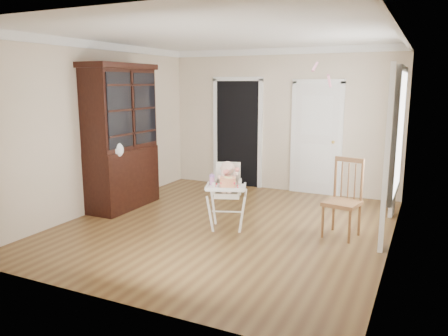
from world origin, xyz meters
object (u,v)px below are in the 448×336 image
at_px(cake, 228,182).
at_px(sippy_cup, 212,179).
at_px(dining_chair, 343,201).
at_px(china_cabinet, 121,137).
at_px(high_chair, 227,188).

bearing_deg(cake, sippy_cup, 175.21).
relative_size(cake, sippy_cup, 1.60).
xyz_separation_m(cake, dining_chair, (1.45, 0.58, -0.23)).
bearing_deg(china_cabinet, dining_chair, 1.89).
distance_m(high_chair, dining_chair, 1.60).
distance_m(cake, sippy_cup, 0.25).
xyz_separation_m(china_cabinet, dining_chair, (3.60, 0.12, -0.69)).
xyz_separation_m(sippy_cup, dining_chair, (1.70, 0.56, -0.24)).
bearing_deg(sippy_cup, high_chair, 48.46).
height_order(cake, dining_chair, dining_chair).
distance_m(cake, china_cabinet, 2.24).
xyz_separation_m(high_chair, cake, (0.10, -0.19, 0.14)).
height_order(high_chair, sippy_cup, high_chair).
height_order(cake, sippy_cup, sippy_cup).
bearing_deg(sippy_cup, dining_chair, 18.16).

